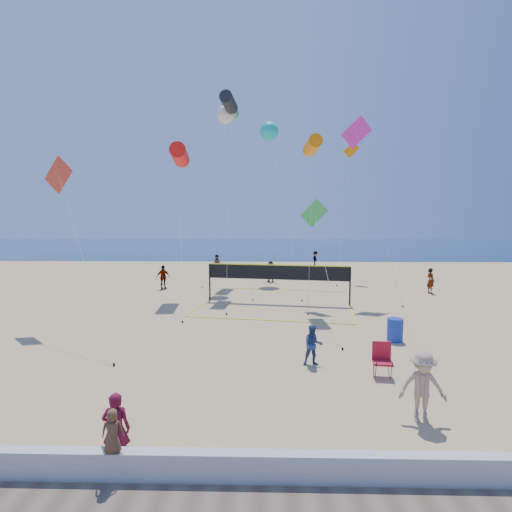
{
  "coord_description": "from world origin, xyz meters",
  "views": [
    {
      "loc": [
        0.42,
        -10.62,
        5.34
      ],
      "look_at": [
        0.12,
        2.0,
        4.1
      ],
      "focal_mm": 28.0,
      "sensor_mm": 36.0,
      "label": 1
    }
  ],
  "objects_px": {
    "camp_chair": "(382,357)",
    "volleyball_net": "(278,277)",
    "woman": "(116,429)",
    "trash_barrel": "(395,330)"
  },
  "relations": [
    {
      "from": "trash_barrel",
      "to": "volleyball_net",
      "type": "height_order",
      "value": "volleyball_net"
    },
    {
      "from": "camp_chair",
      "to": "woman",
      "type": "bearing_deg",
      "value": -138.26
    },
    {
      "from": "camp_chair",
      "to": "volleyball_net",
      "type": "relative_size",
      "value": 0.12
    },
    {
      "from": "camp_chair",
      "to": "volleyball_net",
      "type": "bearing_deg",
      "value": 111.88
    },
    {
      "from": "woman",
      "to": "trash_barrel",
      "type": "relative_size",
      "value": 1.63
    },
    {
      "from": "woman",
      "to": "trash_barrel",
      "type": "xyz_separation_m",
      "value": [
        8.78,
        8.87,
        -0.31
      ]
    },
    {
      "from": "woman",
      "to": "camp_chair",
      "type": "distance_m",
      "value": 8.71
    },
    {
      "from": "trash_barrel",
      "to": "volleyball_net",
      "type": "xyz_separation_m",
      "value": [
        -4.83,
        7.64,
        1.15
      ]
    },
    {
      "from": "camp_chair",
      "to": "volleyball_net",
      "type": "xyz_separation_m",
      "value": [
        -3.16,
        11.48,
        0.99
      ]
    },
    {
      "from": "woman",
      "to": "trash_barrel",
      "type": "bearing_deg",
      "value": -140.73
    }
  ]
}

